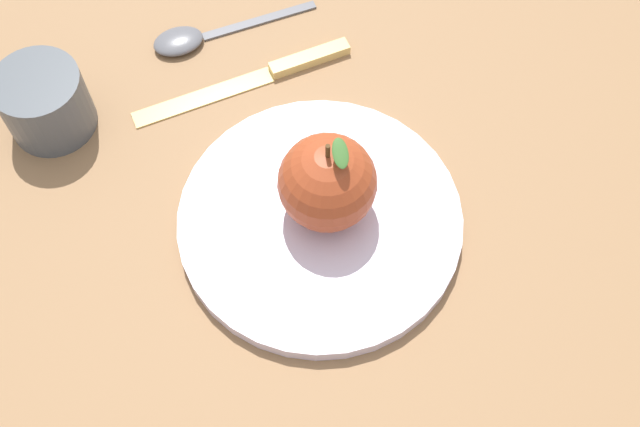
{
  "coord_description": "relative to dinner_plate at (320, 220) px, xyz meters",
  "views": [
    {
      "loc": [
        0.15,
        -0.29,
        0.59
      ],
      "look_at": [
        0.02,
        -0.01,
        0.02
      ],
      "focal_mm": 44.11,
      "sensor_mm": 36.0,
      "label": 1
    }
  ],
  "objects": [
    {
      "name": "ground_plane",
      "position": [
        -0.02,
        0.01,
        -0.01
      ],
      "size": [
        2.4,
        2.4,
        0.0
      ],
      "primitive_type": "plane",
      "color": "olive"
    },
    {
      "name": "knife",
      "position": [
        -0.11,
        0.12,
        -0.0
      ],
      "size": [
        0.16,
        0.17,
        0.01
      ],
      "color": "#D8B766",
      "rests_on": "ground_plane"
    },
    {
      "name": "cup",
      "position": [
        -0.26,
        -0.0,
        0.03
      ],
      "size": [
        0.08,
        0.08,
        0.06
      ],
      "color": "#4C5156",
      "rests_on": "ground_plane"
    },
    {
      "name": "dinner_plate",
      "position": [
        0.0,
        0.0,
        0.0
      ],
      "size": [
        0.24,
        0.24,
        0.01
      ],
      "color": "silver",
      "rests_on": "ground_plane"
    },
    {
      "name": "apple",
      "position": [
        0.0,
        0.01,
        0.05
      ],
      "size": [
        0.08,
        0.08,
        0.09
      ],
      "color": "#9E3D1E",
      "rests_on": "dinner_plate"
    },
    {
      "name": "spoon",
      "position": [
        -0.19,
        0.13,
        -0.0
      ],
      "size": [
        0.13,
        0.13,
        0.01
      ],
      "color": "#59595E",
      "rests_on": "ground_plane"
    }
  ]
}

